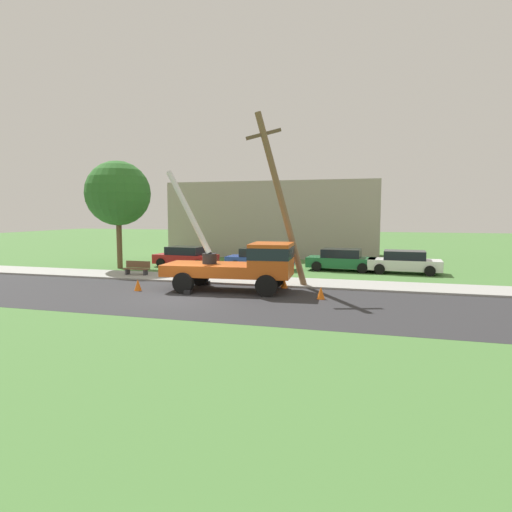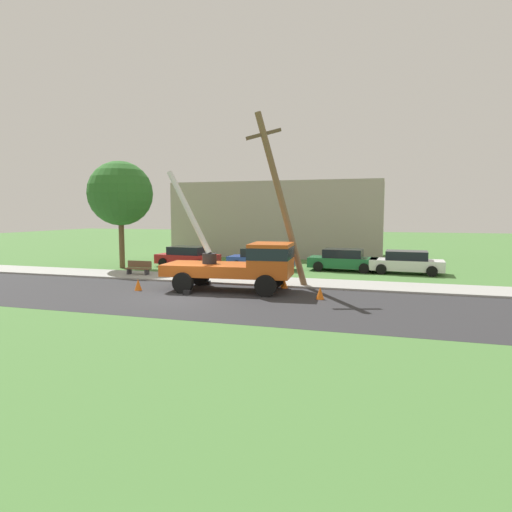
# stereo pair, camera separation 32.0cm
# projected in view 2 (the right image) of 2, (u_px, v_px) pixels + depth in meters

# --- Properties ---
(ground_plane) EXTENTS (120.00, 120.00, 0.00)m
(ground_plane) POSITION_uv_depth(u_px,v_px,m) (257.00, 266.00, 31.14)
(ground_plane) COLOR #477538
(road_asphalt) EXTENTS (80.00, 7.70, 0.01)m
(road_asphalt) POSITION_uv_depth(u_px,v_px,m) (181.00, 297.00, 19.69)
(road_asphalt) COLOR #2B2B2D
(road_asphalt) RESTS_ON ground
(sidewalk_strip) EXTENTS (80.00, 2.87, 0.10)m
(sidewalk_strip) POSITION_uv_depth(u_px,v_px,m) (223.00, 279.00, 24.73)
(sidewalk_strip) COLOR #9E9E99
(sidewalk_strip) RESTS_ON ground
(utility_truck) EXTENTS (6.93, 3.24, 5.98)m
(utility_truck) POSITION_uv_depth(u_px,v_px,m) (245.00, 262.00, 21.14)
(utility_truck) COLOR #C65119
(utility_truck) RESTS_ON ground
(leaning_utility_pole) EXTENTS (2.95, 1.74, 8.74)m
(leaning_utility_pole) POSITION_uv_depth(u_px,v_px,m) (281.00, 199.00, 21.86)
(leaning_utility_pole) COLOR brown
(leaning_utility_pole) RESTS_ON ground
(traffic_cone_ahead) EXTENTS (0.36, 0.36, 0.56)m
(traffic_cone_ahead) POSITION_uv_depth(u_px,v_px,m) (320.00, 293.00, 19.21)
(traffic_cone_ahead) COLOR orange
(traffic_cone_ahead) RESTS_ON ground
(traffic_cone_behind) EXTENTS (0.36, 0.36, 0.56)m
(traffic_cone_behind) POSITION_uv_depth(u_px,v_px,m) (138.00, 285.00, 21.42)
(traffic_cone_behind) COLOR orange
(traffic_cone_behind) RESTS_ON ground
(traffic_cone_curbside) EXTENTS (0.36, 0.36, 0.56)m
(traffic_cone_curbside) POSITION_uv_depth(u_px,v_px,m) (284.00, 283.00, 22.08)
(traffic_cone_curbside) COLOR orange
(traffic_cone_curbside) RESTS_ON ground
(parked_sedan_red) EXTENTS (4.54, 2.27, 1.42)m
(parked_sedan_red) POSITION_uv_depth(u_px,v_px,m) (188.00, 257.00, 30.80)
(parked_sedan_red) COLOR #B21E1E
(parked_sedan_red) RESTS_ON ground
(parked_sedan_blue) EXTENTS (4.41, 2.04, 1.42)m
(parked_sedan_blue) POSITION_uv_depth(u_px,v_px,m) (262.00, 259.00, 29.32)
(parked_sedan_blue) COLOR #263F99
(parked_sedan_blue) RESTS_ON ground
(parked_sedan_green) EXTENTS (4.49, 2.18, 1.42)m
(parked_sedan_green) POSITION_uv_depth(u_px,v_px,m) (343.00, 260.00, 28.66)
(parked_sedan_green) COLOR #1E6638
(parked_sedan_green) RESTS_ON ground
(parked_sedan_white) EXTENTS (4.48, 2.15, 1.42)m
(parked_sedan_white) POSITION_uv_depth(u_px,v_px,m) (406.00, 262.00, 27.28)
(parked_sedan_white) COLOR silver
(parked_sedan_white) RESTS_ON ground
(park_bench) EXTENTS (1.60, 0.45, 0.90)m
(park_bench) POSITION_uv_depth(u_px,v_px,m) (139.00, 268.00, 26.31)
(park_bench) COLOR brown
(park_bench) RESTS_ON ground
(roadside_tree_near) EXTENTS (4.35, 4.35, 7.27)m
(roadside_tree_near) POSITION_uv_depth(u_px,v_px,m) (120.00, 194.00, 29.65)
(roadside_tree_near) COLOR brown
(roadside_tree_near) RESTS_ON ground
(lowrise_building_backdrop) EXTENTS (18.00, 6.00, 6.40)m
(lowrise_building_backdrop) POSITION_uv_depth(u_px,v_px,m) (278.00, 219.00, 38.88)
(lowrise_building_backdrop) COLOR #A5998C
(lowrise_building_backdrop) RESTS_ON ground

